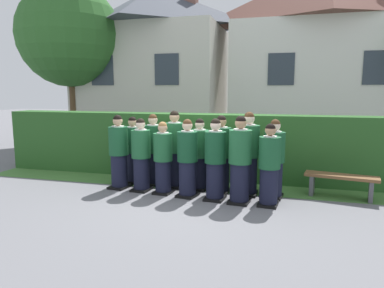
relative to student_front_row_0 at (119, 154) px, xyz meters
The scene contains 21 objects.
ground_plane 1.85m from the student_front_row_0, ahead, with size 60.00×60.00×0.00m, color slate.
student_front_row_0 is the anchor object (origin of this frame).
student_front_row_1 0.57m from the student_front_row_0, ahead, with size 0.41×0.48×1.58m.
student_front_row_2 1.10m from the student_front_row_0, ahead, with size 0.40×0.50×1.53m.
student_front_row_3 1.66m from the student_front_row_0, ahead, with size 0.44×0.53×1.60m.
student_front_row_4 2.25m from the student_front_row_0, ahead, with size 0.42×0.49×1.63m.
student_front_row_5 2.75m from the student_front_row_0, ahead, with size 0.44×0.55×1.69m.
student_front_row_6 3.31m from the student_front_row_0, ahead, with size 0.41×0.48×1.56m.
student_rear_row_0 0.55m from the student_front_row_0, 79.85° to the left, with size 0.42×0.49×1.56m.
student_rear_row_1 0.80m from the student_front_row_0, 37.88° to the left, with size 0.43×0.52×1.64m.
student_rear_row_2 1.24m from the student_front_row_0, 19.54° to the left, with size 0.45×0.52×1.72m.
student_rear_row_3 1.80m from the student_front_row_0, 11.36° to the left, with size 0.42×0.49×1.57m.
student_rear_row_4 2.27m from the student_front_row_0, ahead, with size 0.43×0.54×1.65m.
student_rear_row_5 2.84m from the student_front_row_0, ahead, with size 0.45×0.51×1.73m.
student_rear_row_6 3.36m from the student_front_row_0, ahead, with size 0.42×0.50×1.60m.
hedge 2.20m from the student_front_row_0, 40.80° to the left, with size 10.88×0.70×1.60m.
school_building_main 9.25m from the student_front_row_0, 56.74° to the left, with size 7.22×3.23×6.73m.
school_building_annex 8.01m from the student_front_row_0, 104.51° to the left, with size 6.02×4.75×6.41m.
oak_tree_left 7.67m from the student_front_row_0, 131.40° to the left, with size 3.89×3.89×6.19m.
wooden_bench 4.72m from the student_front_row_0, ahead, with size 1.44×0.61×0.48m.
lawn_strip 1.95m from the student_front_row_0, 20.96° to the left, with size 10.88×0.90×0.01m, color #477A38.
Camera 1 is at (1.89, -6.73, 2.15)m, focal length 32.73 mm.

